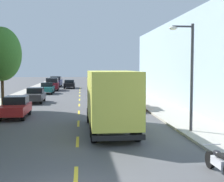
% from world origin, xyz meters
% --- Properties ---
extents(ground_plane, '(160.00, 160.00, 0.00)m').
position_xyz_m(ground_plane, '(0.00, 30.00, 0.00)').
color(ground_plane, '#4C4C4F').
extents(sidewalk_left, '(3.20, 120.00, 0.14)m').
position_xyz_m(sidewalk_left, '(-7.10, 28.00, 0.07)').
color(sidewalk_left, '#A39E93').
rests_on(sidewalk_left, ground_plane).
extents(sidewalk_right, '(3.20, 120.00, 0.14)m').
position_xyz_m(sidewalk_right, '(7.10, 28.00, 0.07)').
color(sidewalk_right, '#A39E93').
rests_on(sidewalk_right, ground_plane).
extents(lane_centerline_dashes, '(0.14, 47.20, 0.01)m').
position_xyz_m(lane_centerline_dashes, '(0.00, 24.50, 0.00)').
color(lane_centerline_dashes, yellow).
rests_on(lane_centerline_dashes, ground_plane).
extents(street_tree_third, '(3.28, 3.28, 6.80)m').
position_xyz_m(street_tree_third, '(-6.40, 19.36, 4.67)').
color(street_tree_third, '#47331E').
rests_on(street_tree_third, sidewalk_left).
extents(street_lamp, '(1.35, 0.28, 5.73)m').
position_xyz_m(street_lamp, '(5.92, 8.39, 3.52)').
color(street_lamp, '#38383D').
rests_on(street_lamp, sidewalk_right).
extents(delivery_box_truck, '(2.49, 7.57, 3.37)m').
position_xyz_m(delivery_box_truck, '(1.80, 9.18, 1.91)').
color(delivery_box_truck, '#D8D84C').
rests_on(delivery_box_truck, ground_plane).
extents(parked_sedan_champagne, '(1.85, 4.52, 1.43)m').
position_xyz_m(parked_sedan_champagne, '(4.23, 40.48, 0.75)').
color(parked_sedan_champagne, tan).
rests_on(parked_sedan_champagne, ground_plane).
extents(parked_hatchback_teal, '(1.77, 4.01, 1.50)m').
position_xyz_m(parked_hatchback_teal, '(-4.41, 35.59, 0.76)').
color(parked_hatchback_teal, '#195B60').
rests_on(parked_hatchback_teal, ground_plane).
extents(parked_suv_navy, '(2.08, 4.85, 1.93)m').
position_xyz_m(parked_suv_navy, '(-4.38, 50.85, 0.99)').
color(parked_suv_navy, navy).
rests_on(parked_suv_navy, ground_plane).
extents(parked_hatchback_white, '(1.83, 4.04, 1.50)m').
position_xyz_m(parked_hatchback_white, '(4.29, 28.41, 0.76)').
color(parked_hatchback_white, silver).
rests_on(parked_hatchback_white, ground_plane).
extents(parked_hatchback_charcoal, '(1.74, 4.00, 1.50)m').
position_xyz_m(parked_hatchback_charcoal, '(-4.45, 24.51, 0.76)').
color(parked_hatchback_charcoal, '#333338').
rests_on(parked_hatchback_charcoal, ground_plane).
extents(parked_suv_burgundy, '(2.06, 4.84, 1.93)m').
position_xyz_m(parked_suv_burgundy, '(-4.24, 41.71, 0.99)').
color(parked_suv_burgundy, maroon).
rests_on(parked_suv_burgundy, ground_plane).
extents(parked_suv_orange, '(2.08, 4.85, 1.93)m').
position_xyz_m(parked_suv_orange, '(4.25, 18.83, 0.99)').
color(parked_suv_orange, orange).
rests_on(parked_suv_orange, ground_plane).
extents(parked_hatchback_red, '(1.76, 4.01, 1.50)m').
position_xyz_m(parked_hatchback_red, '(-4.46, 14.83, 0.76)').
color(parked_hatchback_red, '#AD1E1E').
rests_on(parked_hatchback_red, ground_plane).
extents(moving_black_sedan, '(1.80, 4.50, 1.43)m').
position_xyz_m(moving_black_sedan, '(-1.80, 46.78, 0.75)').
color(moving_black_sedan, black).
rests_on(moving_black_sedan, ground_plane).
extents(parked_motorcycle, '(0.62, 2.05, 0.90)m').
position_xyz_m(parked_motorcycle, '(4.75, 1.77, 0.41)').
color(parked_motorcycle, black).
rests_on(parked_motorcycle, ground_plane).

